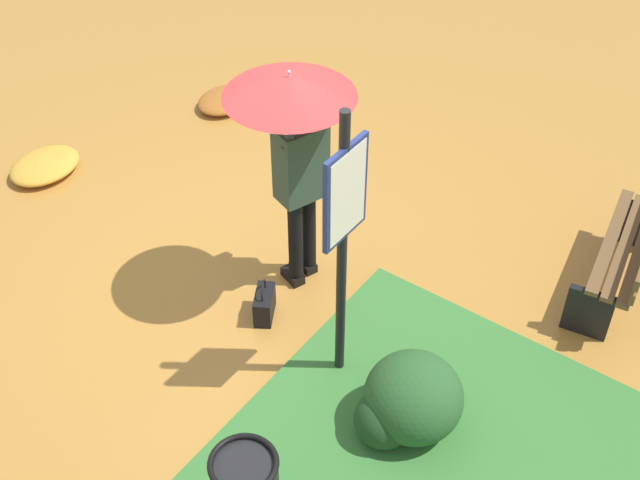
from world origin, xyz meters
TOP-DOWN VIEW (x-y plane):
  - ground_plane at (0.00, 0.00)m, footprint 18.00×18.00m
  - person_with_umbrella at (-0.22, 0.26)m, footprint 0.96×0.96m
  - info_sign_post at (0.37, 1.11)m, footprint 0.44×0.07m
  - handbag at (0.26, 0.29)m, footprint 0.33×0.27m
  - park_bench at (-1.71, 2.48)m, footprint 1.40×0.59m
  - shrub_cluster at (0.54, 1.78)m, footprint 0.76×0.69m
  - leaf_pile_near_person at (0.01, -2.68)m, footprint 0.72×0.58m
  - leaf_pile_by_bench at (-1.96, -2.05)m, footprint 0.65×0.52m

SIDE VIEW (x-z plane):
  - ground_plane at x=0.00m, z-range 0.00..0.00m
  - leaf_pile_by_bench at x=-1.96m, z-range 0.00..0.14m
  - leaf_pile_near_person at x=0.01m, z-range 0.00..0.16m
  - handbag at x=0.26m, z-range -0.06..0.31m
  - shrub_cluster at x=0.54m, z-range -0.02..0.60m
  - park_bench at x=-1.71m, z-range 0.03..0.78m
  - info_sign_post at x=0.37m, z-range 0.29..2.59m
  - person_with_umbrella at x=-0.22m, z-range 0.53..2.57m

